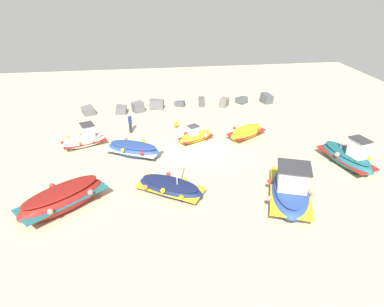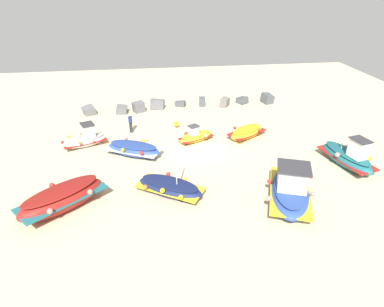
{
  "view_description": "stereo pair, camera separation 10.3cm",
  "coord_description": "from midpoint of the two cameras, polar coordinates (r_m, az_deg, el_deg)",
  "views": [
    {
      "loc": [
        -3.59,
        -22.92,
        11.98
      ],
      "look_at": [
        -0.64,
        -2.23,
        0.9
      ],
      "focal_mm": 31.41,
      "sensor_mm": 36.0,
      "label": 1
    },
    {
      "loc": [
        -3.49,
        -22.93,
        11.98
      ],
      "look_at": [
        -0.64,
        -2.23,
        0.9
      ],
      "focal_mm": 31.41,
      "sensor_mm": 36.0,
      "label": 2
    }
  ],
  "objects": [
    {
      "name": "fishing_boat_4",
      "position": [
        25.47,
        -9.75,
        0.74
      ],
      "size": [
        4.5,
        3.37,
        0.97
      ],
      "rotation": [
        0.0,
        0.0,
        2.67
      ],
      "color": "#2D4C9E",
      "rests_on": "ground_plane"
    },
    {
      "name": "breakwater_rocks",
      "position": [
        34.53,
        -2.08,
        8.35
      ],
      "size": [
        19.75,
        2.66,
        1.17
      ],
      "color": "slate",
      "rests_on": "ground_plane"
    },
    {
      "name": "fishing_boat_3",
      "position": [
        26.07,
        25.05,
        -0.48
      ],
      "size": [
        2.54,
        4.84,
        3.14
      ],
      "rotation": [
        0.0,
        0.0,
        4.93
      ],
      "color": "#1E6670",
      "rests_on": "ground_plane"
    },
    {
      "name": "fishing_boat_6",
      "position": [
        20.8,
        -3.62,
        -5.74
      ],
      "size": [
        4.5,
        3.71,
        3.67
      ],
      "rotation": [
        0.0,
        0.0,
        2.56
      ],
      "color": "navy",
      "rests_on": "ground_plane"
    },
    {
      "name": "person_walking",
      "position": [
        29.15,
        -10.31,
        5.29
      ],
      "size": [
        0.32,
        0.32,
        1.69
      ],
      "rotation": [
        0.0,
        0.0,
        4.17
      ],
      "color": "#2D2D38",
      "rests_on": "ground_plane"
    },
    {
      "name": "ground_plane",
      "position": [
        26.11,
        0.84,
        0.61
      ],
      "size": [
        53.36,
        53.36,
        0.0
      ],
      "primitive_type": "plane",
      "color": "beige"
    },
    {
      "name": "fishing_boat_7",
      "position": [
        27.87,
        -17.64,
        2.35
      ],
      "size": [
        3.73,
        2.63,
        3.37
      ],
      "rotation": [
        0.0,
        0.0,
        0.39
      ],
      "color": "white",
      "rests_on": "ground_plane"
    },
    {
      "name": "fishing_boat_2",
      "position": [
        20.73,
        -21.05,
        -7.06
      ],
      "size": [
        5.23,
        4.74,
        1.4
      ],
      "rotation": [
        0.0,
        0.0,
        3.82
      ],
      "color": "maroon",
      "rests_on": "ground_plane"
    },
    {
      "name": "fishing_boat_1",
      "position": [
        27.3,
        0.75,
        2.95
      ],
      "size": [
        3.16,
        2.29,
        1.46
      ],
      "rotation": [
        0.0,
        0.0,
        3.61
      ],
      "color": "gold",
      "rests_on": "ground_plane"
    },
    {
      "name": "fishing_boat_5",
      "position": [
        28.42,
        9.39,
        3.57
      ],
      "size": [
        3.75,
        3.14,
        0.9
      ],
      "rotation": [
        0.0,
        0.0,
        3.72
      ],
      "color": "gold",
      "rests_on": "ground_plane"
    },
    {
      "name": "mooring_buoy_0",
      "position": [
        29.86,
        -2.55,
        5.05
      ],
      "size": [
        0.47,
        0.47,
        0.62
      ],
      "color": "#3F3F42",
      "rests_on": "ground_plane"
    },
    {
      "name": "fishing_boat_0",
      "position": [
        20.89,
        16.5,
        -5.75
      ],
      "size": [
        4.03,
        5.92,
        2.46
      ],
      "rotation": [
        0.0,
        0.0,
        4.35
      ],
      "color": "#2D4C9E",
      "rests_on": "ground_plane"
    }
  ]
}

